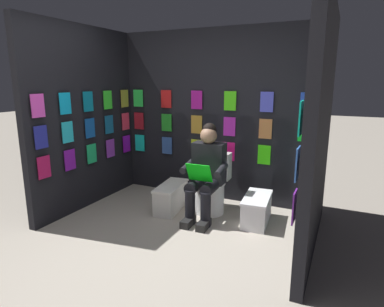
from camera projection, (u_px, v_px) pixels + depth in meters
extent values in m
plane|color=#B2A899|center=(138.00, 259.00, 3.19)|extent=(30.00, 30.00, 0.00)
cube|color=black|center=(215.00, 116.00, 4.67)|extent=(2.97, 0.10, 2.41)
cube|color=#15DEC7|center=(140.00, 143.00, 5.23)|extent=(0.17, 0.01, 0.26)
cube|color=#3257A1|center=(167.00, 145.00, 5.02)|extent=(0.17, 0.01, 0.26)
cube|color=#8AA015|center=(197.00, 148.00, 4.81)|extent=(0.17, 0.01, 0.26)
cube|color=#DB146E|center=(229.00, 151.00, 4.60)|extent=(0.17, 0.01, 0.26)
cube|color=#33D40D|center=(264.00, 155.00, 4.39)|extent=(0.17, 0.01, 0.26)
cube|color=#3FAED7|center=(303.00, 159.00, 4.18)|extent=(0.17, 0.01, 0.26)
cube|color=maroon|center=(139.00, 121.00, 5.15)|extent=(0.17, 0.01, 0.26)
cube|color=#229125|center=(167.00, 123.00, 4.94)|extent=(0.17, 0.01, 0.26)
cube|color=#AA7C27|center=(197.00, 125.00, 4.73)|extent=(0.17, 0.01, 0.26)
cube|color=#AC23A5|center=(229.00, 127.00, 4.52)|extent=(0.17, 0.01, 0.26)
cube|color=#B66F3A|center=(265.00, 129.00, 4.31)|extent=(0.17, 0.01, 0.26)
cube|color=#11C326|center=(305.00, 131.00, 4.10)|extent=(0.17, 0.01, 0.26)
cube|color=#29D44B|center=(138.00, 98.00, 5.07)|extent=(0.17, 0.01, 0.26)
cube|color=red|center=(166.00, 99.00, 4.86)|extent=(0.17, 0.01, 0.26)
cube|color=#A31687|center=(197.00, 100.00, 4.65)|extent=(0.17, 0.01, 0.26)
cube|color=#45D815|center=(230.00, 101.00, 4.44)|extent=(0.17, 0.01, 0.26)
cube|color=#454CCD|center=(267.00, 102.00, 4.23)|extent=(0.17, 0.01, 0.26)
cube|color=blue|center=(307.00, 103.00, 4.03)|extent=(0.17, 0.01, 0.26)
cube|color=black|center=(319.00, 134.00, 3.15)|extent=(0.10, 1.94, 2.41)
cube|color=teal|center=(314.00, 162.00, 3.99)|extent=(0.01, 0.17, 0.26)
cube|color=#2EEC47|center=(311.00, 170.00, 3.64)|extent=(0.01, 0.17, 0.26)
cube|color=#D8354E|center=(306.00, 180.00, 3.30)|extent=(0.01, 0.17, 0.26)
cube|color=#452D90|center=(301.00, 192.00, 2.95)|extent=(0.01, 0.17, 0.26)
cube|color=purple|center=(294.00, 207.00, 2.60)|extent=(0.01, 0.17, 0.26)
cube|color=#359BCA|center=(317.00, 134.00, 3.91)|extent=(0.01, 0.17, 0.26)
cube|color=#63B736|center=(313.00, 139.00, 3.57)|extent=(0.01, 0.17, 0.26)
cube|color=purple|center=(309.00, 146.00, 3.22)|extent=(0.01, 0.17, 0.26)
cube|color=#66B013|center=(304.00, 154.00, 2.87)|extent=(0.01, 0.17, 0.26)
cube|color=blue|center=(298.00, 164.00, 2.52)|extent=(0.01, 0.17, 0.26)
cube|color=#68BD2A|center=(319.00, 104.00, 3.83)|extent=(0.01, 0.17, 0.26)
cube|color=#3AAA78|center=(316.00, 107.00, 3.49)|extent=(0.01, 0.17, 0.26)
cube|color=#4771EC|center=(312.00, 110.00, 3.14)|extent=(0.01, 0.17, 0.26)
cube|color=#2827C0|center=(307.00, 113.00, 2.79)|extent=(0.01, 0.17, 0.26)
cube|color=#0ED0B4|center=(301.00, 118.00, 2.45)|extent=(0.01, 0.17, 0.26)
cube|color=black|center=(85.00, 118.00, 4.40)|extent=(0.10, 1.94, 2.41)
cube|color=#B81755|center=(44.00, 167.00, 3.77)|extent=(0.01, 0.17, 0.26)
cube|color=purple|center=(70.00, 160.00, 4.12)|extent=(0.01, 0.17, 0.26)
cube|color=#1EBC6C|center=(92.00, 154.00, 4.47)|extent=(0.01, 0.17, 0.26)
cube|color=purple|center=(111.00, 148.00, 4.81)|extent=(0.01, 0.17, 0.26)
cube|color=purple|center=(127.00, 144.00, 5.16)|extent=(0.01, 0.17, 0.26)
cube|color=#232895|center=(41.00, 137.00, 3.69)|extent=(0.01, 0.17, 0.26)
cube|color=#24C5DE|center=(68.00, 132.00, 4.04)|extent=(0.01, 0.17, 0.26)
cube|color=#1451A5|center=(90.00, 128.00, 4.39)|extent=(0.01, 0.17, 0.26)
cube|color=#155E8C|center=(109.00, 125.00, 4.74)|extent=(0.01, 0.17, 0.26)
cube|color=#F03958|center=(126.00, 121.00, 5.08)|extent=(0.01, 0.17, 0.26)
cube|color=#EC4ACA|center=(38.00, 106.00, 3.62)|extent=(0.01, 0.17, 0.26)
cube|color=#11B0EA|center=(65.00, 103.00, 3.96)|extent=(0.01, 0.17, 0.26)
cube|color=#0D799A|center=(88.00, 102.00, 4.31)|extent=(0.01, 0.17, 0.26)
cube|color=#35DF30|center=(108.00, 100.00, 4.66)|extent=(0.01, 0.17, 0.26)
cube|color=#A29931|center=(125.00, 98.00, 5.00)|extent=(0.01, 0.17, 0.26)
cylinder|color=white|center=(210.00, 198.00, 4.27)|extent=(0.38, 0.38, 0.40)
cylinder|color=white|center=(210.00, 183.00, 4.22)|extent=(0.41, 0.41, 0.02)
cube|color=white|center=(216.00, 165.00, 4.42)|extent=(0.39, 0.20, 0.36)
cylinder|color=white|center=(214.00, 167.00, 4.34)|extent=(0.39, 0.09, 0.39)
cube|color=black|center=(209.00, 163.00, 4.14)|extent=(0.41, 0.24, 0.52)
sphere|color=tan|center=(209.00, 136.00, 4.03)|extent=(0.21, 0.21, 0.21)
sphere|color=black|center=(209.00, 130.00, 4.04)|extent=(0.17, 0.17, 0.17)
cylinder|color=black|center=(211.00, 187.00, 3.97)|extent=(0.17, 0.41, 0.15)
cylinder|color=black|center=(196.00, 185.00, 4.05)|extent=(0.17, 0.41, 0.15)
cylinder|color=black|center=(206.00, 210.00, 3.86)|extent=(0.12, 0.12, 0.42)
cylinder|color=black|center=(190.00, 207.00, 3.94)|extent=(0.12, 0.12, 0.42)
cube|color=black|center=(204.00, 225.00, 3.85)|extent=(0.12, 0.26, 0.09)
cube|color=black|center=(188.00, 222.00, 3.92)|extent=(0.12, 0.26, 0.09)
cylinder|color=black|center=(221.00, 170.00, 3.90)|extent=(0.10, 0.31, 0.13)
cylinder|color=black|center=(187.00, 166.00, 4.07)|extent=(0.10, 0.31, 0.13)
cube|color=#0BD212|center=(199.00, 173.00, 3.84)|extent=(0.31, 0.14, 0.23)
cube|color=silver|center=(257.00, 211.00, 3.99)|extent=(0.33, 0.63, 0.31)
cube|color=white|center=(257.00, 198.00, 3.95)|extent=(0.35, 0.65, 0.03)
cube|color=white|center=(171.00, 198.00, 4.38)|extent=(0.33, 0.66, 0.32)
cube|color=white|center=(171.00, 186.00, 4.35)|extent=(0.35, 0.68, 0.03)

